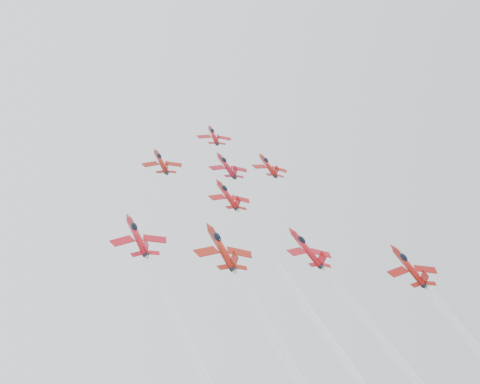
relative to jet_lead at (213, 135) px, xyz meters
name	(u,v)px	position (x,y,z in m)	size (l,w,h in m)	color
jet_lead	(213,135)	(0.00, 0.00, 0.00)	(8.49, 10.27, 8.31)	#A20F15
jet_row2_left	(161,161)	(-16.33, -12.94, -10.43)	(8.47, 10.25, 8.29)	maroon
jet_row2_center	(226,165)	(-1.60, -12.33, -9.94)	(8.95, 10.83, 8.76)	maroon
jet_row2_right	(268,165)	(9.13, -10.77, -8.68)	(8.75, 10.59, 8.56)	#9A130E
jet_center	(321,356)	(-5.49, -56.35, -45.50)	(8.95, 76.71, 62.17)	#A60F11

